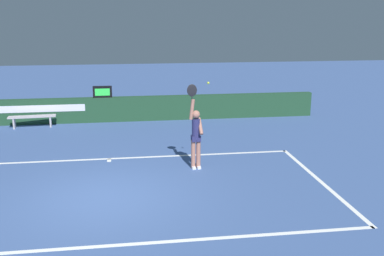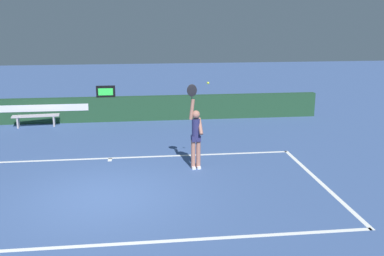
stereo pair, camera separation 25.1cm
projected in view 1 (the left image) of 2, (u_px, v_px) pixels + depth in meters
ground_plane at (105, 198)px, 10.64m from camera, size 60.00×60.00×0.00m
court_lines at (105, 192)px, 10.97m from camera, size 11.28×5.45×0.00m
back_wall at (113, 109)px, 18.13m from camera, size 16.86×0.30×1.01m
speed_display at (102, 92)px, 17.89m from camera, size 0.75×0.17×0.46m
tennis_player at (196, 134)px, 12.44m from camera, size 0.44×0.42×2.43m
tennis_ball at (208, 83)px, 11.84m from camera, size 0.07×0.07×0.07m
courtside_bench_near at (32, 118)px, 17.16m from camera, size 1.79×0.50×0.46m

